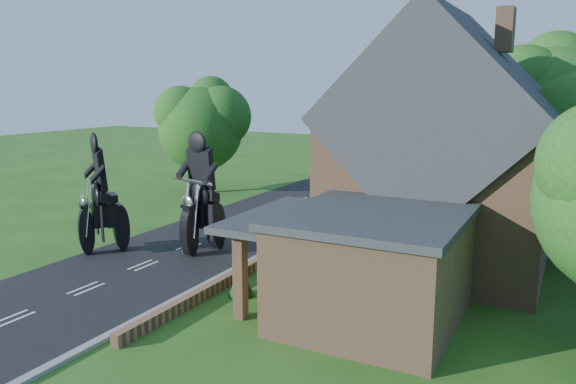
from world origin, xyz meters
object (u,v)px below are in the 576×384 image
at_px(motorcycle_follow, 104,235).
at_px(garden_wall, 294,244).
at_px(motorcycle_lead, 203,235).
at_px(annex, 370,265).
at_px(house, 443,158).

bearing_deg(motorcycle_follow, garden_wall, -113.28).
bearing_deg(motorcycle_lead, annex, 173.21).
height_order(annex, motorcycle_lead, annex).
height_order(house, motorcycle_lead, house).
xyz_separation_m(house, annex, (-0.62, -6.80, -2.58)).
bearing_deg(motorcycle_lead, house, -145.82).
bearing_deg(garden_wall, house, 9.17).
distance_m(garden_wall, annex, 8.19).
xyz_separation_m(annex, motorcycle_follow, (-12.63, 1.46, -0.98)).
relative_size(garden_wall, motorcycle_follow, 13.02).
relative_size(house, annex, 1.45).
relative_size(garden_wall, motorcycle_lead, 12.87).
height_order(motorcycle_lead, motorcycle_follow, motorcycle_lead).
height_order(house, annex, house).
distance_m(house, motorcycle_lead, 10.62).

